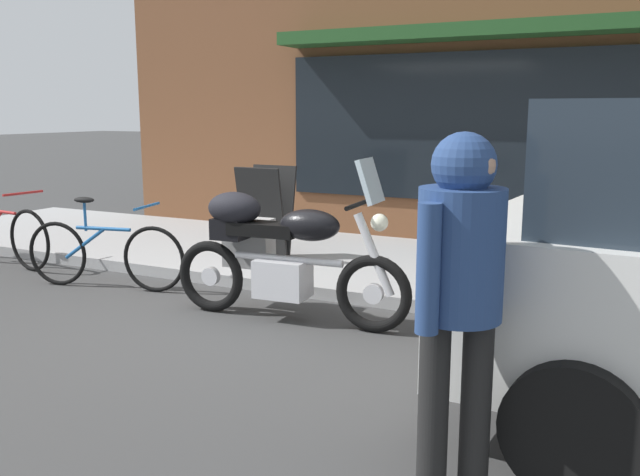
{
  "coord_description": "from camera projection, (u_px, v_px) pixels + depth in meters",
  "views": [
    {
      "loc": [
        3.3,
        -4.47,
        1.76
      ],
      "look_at": [
        0.76,
        0.58,
        0.7
      ],
      "focal_mm": 38.34,
      "sensor_mm": 36.0,
      "label": 1
    }
  ],
  "objects": [
    {
      "name": "touring_motorcycle",
      "position": [
        276.0,
        249.0,
        5.76
      ],
      "size": [
        2.15,
        0.62,
        1.4
      ],
      "color": "black",
      "rests_on": "ground_plane"
    },
    {
      "name": "sandwich_board_sign",
      "position": [
        266.0,
        213.0,
        7.57
      ],
      "size": [
        0.55,
        0.43,
        1.03
      ],
      "color": "black",
      "rests_on": "sidewalk_curb"
    },
    {
      "name": "pedestrian_walking",
      "position": [
        460.0,
        274.0,
        2.99
      ],
      "size": [
        0.48,
        0.53,
        1.67
      ],
      "color": "black",
      "rests_on": "ground_plane"
    },
    {
      "name": "second_bicycle_by_cafe",
      "position": [
        2.0,
        233.0,
        7.8
      ],
      "size": [
        1.7,
        0.48,
        0.94
      ],
      "color": "black",
      "rests_on": "ground_plane"
    },
    {
      "name": "parked_bicycle",
      "position": [
        104.0,
        253.0,
        6.78
      ],
      "size": [
        1.7,
        0.55,
        0.92
      ],
      "color": "black",
      "rests_on": "ground_plane"
    },
    {
      "name": "ground_plane",
      "position": [
        208.0,
        324.0,
        5.71
      ],
      "size": [
        80.0,
        80.0,
        0.0
      ],
      "primitive_type": "plane",
      "color": "#393939"
    }
  ]
}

